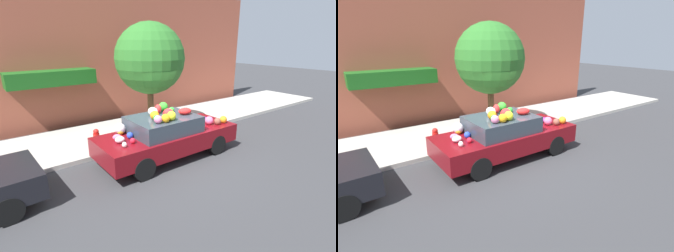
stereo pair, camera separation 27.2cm
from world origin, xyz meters
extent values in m
plane|color=#38383A|center=(0.00, 0.00, 0.00)|extent=(60.00, 60.00, 0.00)
cube|color=#B2ADA3|center=(0.00, 2.70, 0.07)|extent=(24.00, 3.20, 0.14)
cube|color=#9E4C38|center=(0.00, 4.95, 2.87)|extent=(18.00, 0.30, 5.74)
cube|color=#195919|center=(-2.14, 4.35, 2.18)|extent=(3.14, 0.90, 0.55)
cylinder|color=brown|center=(0.89, 2.26, 1.05)|extent=(0.24, 0.24, 1.82)
sphere|color=#2D7228|center=(0.89, 2.26, 2.88)|extent=(2.63, 2.63, 2.63)
cylinder|color=red|center=(-1.69, 1.53, 0.41)|extent=(0.20, 0.20, 0.55)
sphere|color=red|center=(-1.69, 1.53, 0.75)|extent=(0.18, 0.18, 0.18)
cube|color=maroon|center=(0.00, -0.05, 0.60)|extent=(4.46, 1.74, 0.56)
cube|color=#333D47|center=(-0.18, -0.05, 1.12)|extent=(2.01, 1.53, 0.48)
cylinder|color=black|center=(1.38, 0.74, 0.32)|extent=(0.64, 0.18, 0.64)
cylinder|color=black|center=(1.38, -0.84, 0.32)|extent=(0.64, 0.18, 0.64)
cylinder|color=black|center=(-1.38, 0.74, 0.32)|extent=(0.64, 0.18, 0.64)
cylinder|color=black|center=(-1.38, -0.85, 0.32)|extent=(0.64, 0.18, 0.64)
ellipsoid|color=white|center=(-1.71, -0.44, 0.95)|extent=(0.17, 0.16, 0.15)
ellipsoid|color=pink|center=(-1.63, 0.15, 0.96)|extent=(0.28, 0.21, 0.17)
sphere|color=pink|center=(-0.69, -0.51, 1.47)|extent=(0.24, 0.24, 0.23)
sphere|color=blue|center=(-1.28, 0.04, 0.97)|extent=(0.23, 0.23, 0.19)
sphere|color=white|center=(-1.32, 0.55, 1.04)|extent=(0.45, 0.45, 0.32)
sphere|color=red|center=(-1.40, -0.32, 0.95)|extent=(0.16, 0.16, 0.15)
sphere|color=orange|center=(-0.47, -0.56, 1.48)|extent=(0.29, 0.29, 0.24)
sphere|color=orange|center=(-0.56, -0.16, 1.49)|extent=(0.29, 0.29, 0.26)
sphere|color=green|center=(0.20, 0.46, 1.50)|extent=(0.41, 0.41, 0.29)
sphere|color=yellow|center=(-1.34, 0.49, 0.98)|extent=(0.29, 0.29, 0.21)
ellipsoid|color=purple|center=(1.55, -0.07, 0.96)|extent=(0.31, 0.32, 0.16)
ellipsoid|color=yellow|center=(1.00, -0.31, 1.00)|extent=(0.22, 0.28, 0.24)
ellipsoid|color=white|center=(-0.38, 0.20, 1.49)|extent=(0.33, 0.39, 0.26)
sphere|color=pink|center=(1.44, -0.39, 1.01)|extent=(0.37, 0.37, 0.27)
sphere|color=orange|center=(1.94, -0.56, 1.00)|extent=(0.25, 0.25, 0.24)
sphere|color=red|center=(-0.23, -0.38, 1.52)|extent=(0.40, 0.40, 0.32)
ellipsoid|color=brown|center=(1.64, -0.57, 0.99)|extent=(0.26, 0.27, 0.23)
ellipsoid|color=red|center=(-0.11, 0.31, 1.50)|extent=(0.29, 0.31, 0.29)
sphere|color=yellow|center=(-0.23, -0.50, 1.49)|extent=(0.28, 0.28, 0.27)
ellipsoid|color=red|center=(-1.55, 0.12, 0.94)|extent=(0.21, 0.21, 0.13)
ellipsoid|color=white|center=(-1.65, -0.07, 0.97)|extent=(0.29, 0.24, 0.17)
sphere|color=green|center=(0.30, 0.15, 1.44)|extent=(0.24, 0.24, 0.17)
sphere|color=green|center=(-0.62, -0.34, 1.45)|extent=(0.27, 0.27, 0.19)
ellipsoid|color=red|center=(0.50, -0.26, 1.46)|extent=(0.48, 0.40, 0.20)
cylinder|color=black|center=(-4.47, -0.70, 0.30)|extent=(0.60, 0.20, 0.60)
camera|label=1|loc=(-4.58, -6.15, 3.55)|focal=28.00mm
camera|label=2|loc=(-4.36, -6.31, 3.55)|focal=28.00mm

